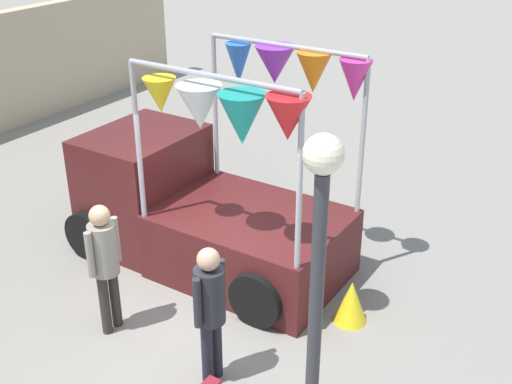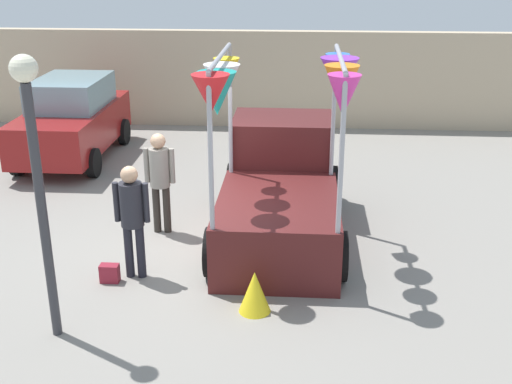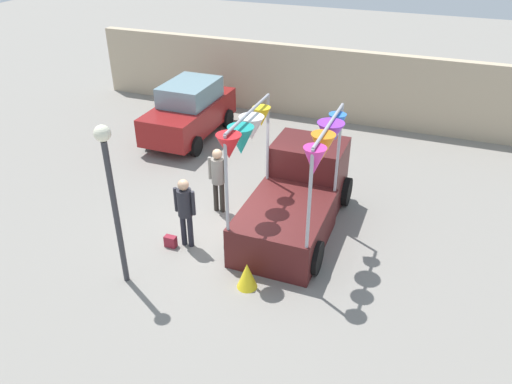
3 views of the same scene
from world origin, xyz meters
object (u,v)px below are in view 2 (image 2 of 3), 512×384
at_px(person_customer, 132,211).
at_px(person_vendor, 160,173).
at_px(vendor_truck, 280,181).
at_px(folded_kite_bundle_sunflower, 255,292).
at_px(handbag, 110,273).
at_px(street_lamp, 35,159).
at_px(parked_car, 72,119).

xyz_separation_m(person_customer, person_vendor, (0.06, 1.65, 0.01)).
height_order(vendor_truck, folded_kite_bundle_sunflower, vendor_truck).
bearing_deg(handbag, person_customer, 29.74).
distance_m(vendor_truck, handbag, 3.27).
bearing_deg(street_lamp, vendor_truck, 51.00).
height_order(person_vendor, street_lamp, street_lamp).
relative_size(parked_car, handbag, 14.29).
xyz_separation_m(parked_car, person_vendor, (2.93, -4.03, 0.14)).
distance_m(vendor_truck, person_customer, 2.77).
bearing_deg(parked_car, folded_kite_bundle_sunflower, -54.16).
height_order(vendor_truck, parked_car, vendor_truck).
height_order(handbag, folded_kite_bundle_sunflower, folded_kite_bundle_sunflower).
bearing_deg(person_customer, folded_kite_bundle_sunflower, -25.04).
height_order(parked_car, folded_kite_bundle_sunflower, parked_car).
bearing_deg(person_vendor, person_customer, -92.19).
bearing_deg(person_vendor, folded_kite_bundle_sunflower, -54.41).
relative_size(vendor_truck, person_customer, 2.33).
height_order(vendor_truck, handbag, vendor_truck).
xyz_separation_m(vendor_truck, person_customer, (-2.10, -1.80, 0.12)).
distance_m(parked_car, folded_kite_bundle_sunflower, 8.10).
relative_size(parked_car, street_lamp, 1.12).
bearing_deg(street_lamp, handbag, 78.14).
distance_m(person_customer, handbag, 1.01).
bearing_deg(person_vendor, parked_car, 126.00).
height_order(person_vendor, folded_kite_bundle_sunflower, person_vendor).
bearing_deg(person_vendor, handbag, -102.61).
xyz_separation_m(person_customer, folded_kite_bundle_sunflower, (1.86, -0.87, -0.77)).
bearing_deg(folded_kite_bundle_sunflower, street_lamp, -163.87).
bearing_deg(handbag, street_lamp, -101.86).
bearing_deg(vendor_truck, parked_car, 142.01).
xyz_separation_m(vendor_truck, person_vendor, (-2.04, -0.15, 0.14)).
relative_size(handbag, folded_kite_bundle_sunflower, 0.47).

